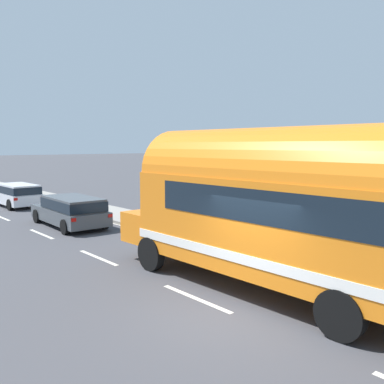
% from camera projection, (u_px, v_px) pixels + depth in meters
% --- Properties ---
extents(ground_plane, '(300.00, 300.00, 0.00)m').
position_uv_depth(ground_plane, '(235.00, 315.00, 9.07)').
color(ground_plane, '#424247').
extents(lane_markings, '(3.61, 80.00, 0.01)m').
position_uv_depth(lane_markings, '(78.00, 221.00, 20.20)').
color(lane_markings, silver).
rests_on(lane_markings, ground).
extents(sidewalk_slab, '(2.40, 90.00, 0.15)m').
position_uv_depth(sidewalk_slab, '(148.00, 222.00, 19.61)').
color(sidewalk_slab, gray).
rests_on(sidewalk_slab, ground).
extents(painted_bus, '(2.73, 10.52, 4.12)m').
position_uv_depth(painted_bus, '(288.00, 203.00, 9.94)').
color(painted_bus, orange).
rests_on(painted_bus, ground).
extents(car_lead, '(2.13, 4.87, 1.37)m').
position_uv_depth(car_lead, '(71.00, 209.00, 18.82)').
color(car_lead, '#474C51').
rests_on(car_lead, ground).
extents(car_second, '(1.98, 4.44, 1.37)m').
position_uv_depth(car_second, '(17.00, 194.00, 24.95)').
color(car_second, white).
rests_on(car_second, ground).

